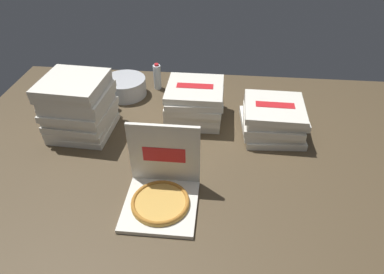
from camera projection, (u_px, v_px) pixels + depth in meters
The scene contains 10 objects.
ground_plane at pixel (199, 168), 2.04m from camera, with size 3.20×2.40×0.02m, color #4C3D28.
open_pizza_box at pixel (162, 189), 1.78m from camera, with size 0.37×0.38×0.40m.
pizza_stack_right_far at pixel (273, 119), 2.24m from camera, with size 0.42×0.41×0.22m.
pizza_stack_center_near at pixel (194, 103), 2.36m from camera, with size 0.40×0.41×0.26m.
pizza_stack_left_mid at pixel (79, 106), 2.21m from camera, with size 0.41×0.42×0.38m.
ice_bucket at pixel (125, 87), 2.66m from camera, with size 0.32×0.32×0.14m, color #B7BABF.
water_bottle_0 at pixel (109, 102), 2.42m from camera, with size 0.06×0.06×0.21m.
water_bottle_1 at pixel (108, 96), 2.49m from camera, with size 0.06×0.06×0.21m.
water_bottle_2 at pixel (157, 77), 2.73m from camera, with size 0.06×0.06×0.21m.
water_bottle_3 at pixel (91, 99), 2.46m from camera, with size 0.06×0.06×0.21m.
Camera 1 is at (0.11, -1.51, 1.36)m, focal length 32.33 mm.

